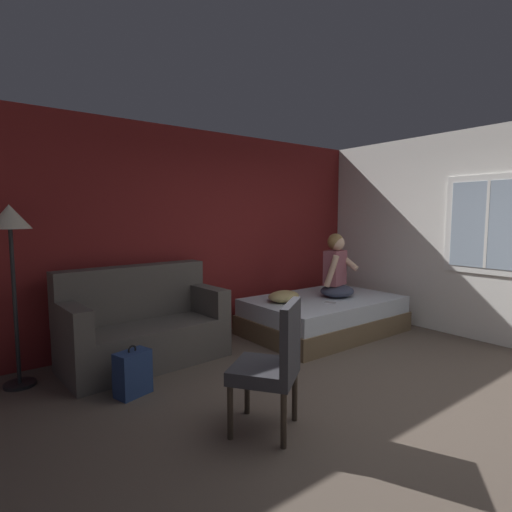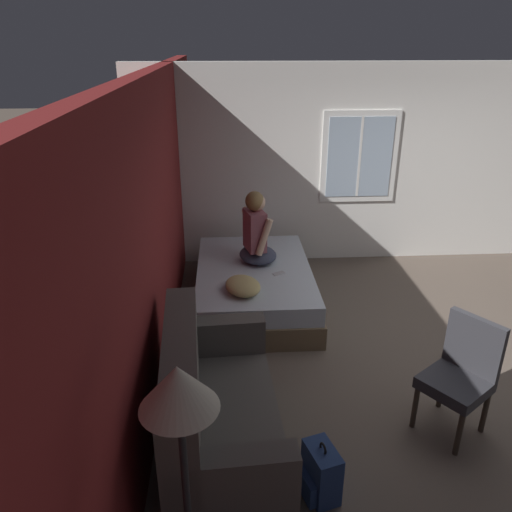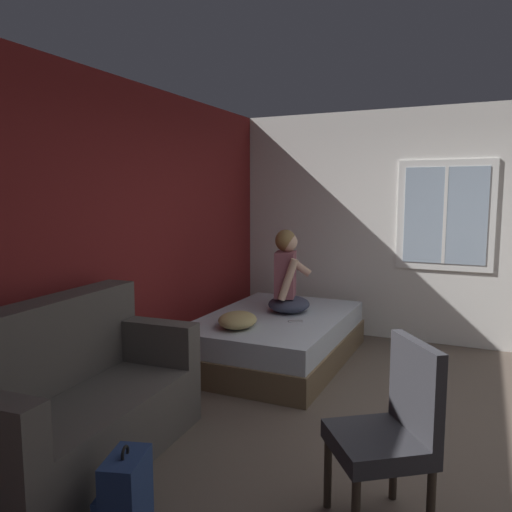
{
  "view_description": "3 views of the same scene",
  "coord_description": "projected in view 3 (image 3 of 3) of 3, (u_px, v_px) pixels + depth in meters",
  "views": [
    {
      "loc": [
        -2.86,
        -1.79,
        1.6
      ],
      "look_at": [
        -0.13,
        1.79,
        1.14
      ],
      "focal_mm": 28.0,
      "sensor_mm": 36.0,
      "label": 1
    },
    {
      "loc": [
        -4.19,
        2.21,
        2.97
      ],
      "look_at": [
        0.2,
        1.94,
        1.04
      ],
      "focal_mm": 35.0,
      "sensor_mm": 36.0,
      "label": 2
    },
    {
      "loc": [
        -3.55,
        -0.0,
        1.72
      ],
      "look_at": [
        0.4,
        1.8,
        1.18
      ],
      "focal_mm": 35.0,
      "sensor_mm": 36.0,
      "label": 3
    }
  ],
  "objects": [
    {
      "name": "cell_phone",
      "position": [
        295.0,
        321.0,
        4.89
      ],
      "size": [
        0.13,
        0.16,
        0.01
      ],
      "primitive_type": "cube",
      "rotation": [
        0.0,
        0.0,
        3.62
      ],
      "color": "#B7B7BC",
      "rests_on": "bed"
    },
    {
      "name": "ground_plane",
      "position": [
        471.0,
        447.0,
        3.42
      ],
      "size": [
        40.0,
        40.0,
        0.0
      ],
      "primitive_type": "plane",
      "color": "brown"
    },
    {
      "name": "backpack",
      "position": [
        124.0,
        494.0,
        2.56
      ],
      "size": [
        0.34,
        0.3,
        0.46
      ],
      "color": "navy",
      "rests_on": "ground"
    },
    {
      "name": "bed",
      "position": [
        276.0,
        338.0,
        5.19
      ],
      "size": [
        2.09,
        1.37,
        0.48
      ],
      "color": "brown",
      "rests_on": "ground"
    },
    {
      "name": "wall_side_with_window",
      "position": [
        483.0,
        228.0,
        5.52
      ],
      "size": [
        0.19,
        7.05,
        2.7
      ],
      "color": "silver",
      "rests_on": "ground"
    },
    {
      "name": "side_chair",
      "position": [
        390.0,
        427.0,
        2.57
      ],
      "size": [
        0.64,
        0.64,
        0.98
      ],
      "color": "#382D23",
      "rests_on": "ground"
    },
    {
      "name": "wall_back_accent",
      "position": [
        125.0,
        236.0,
        4.45
      ],
      "size": [
        9.87,
        0.16,
        2.7
      ],
      "primitive_type": "cube",
      "color": "maroon",
      "rests_on": "ground"
    },
    {
      "name": "couch",
      "position": [
        72.0,
        403.0,
        3.2
      ],
      "size": [
        1.75,
        0.92,
        1.04
      ],
      "color": "#514C47",
      "rests_on": "ground"
    },
    {
      "name": "person_seated",
      "position": [
        287.0,
        278.0,
        5.28
      ],
      "size": [
        0.61,
        0.56,
        0.88
      ],
      "color": "#383D51",
      "rests_on": "bed"
    },
    {
      "name": "throw_pillow",
      "position": [
        237.0,
        320.0,
        4.68
      ],
      "size": [
        0.56,
        0.48,
        0.14
      ],
      "primitive_type": "ellipsoid",
      "rotation": [
        0.0,
        0.0,
        0.28
      ],
      "color": "tan",
      "rests_on": "bed"
    }
  ]
}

